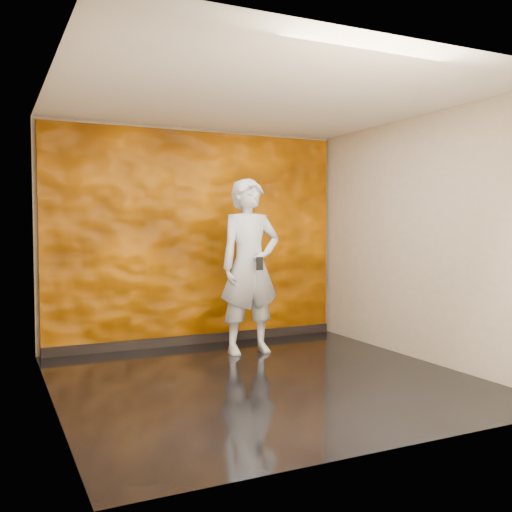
{
  "coord_description": "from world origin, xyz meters",
  "views": [
    {
      "loc": [
        -2.49,
        -5.07,
        1.53
      ],
      "look_at": [
        0.29,
        0.8,
        1.19
      ],
      "focal_mm": 40.0,
      "sensor_mm": 36.0,
      "label": 1
    }
  ],
  "objects": [
    {
      "name": "room",
      "position": [
        0.0,
        0.0,
        1.4
      ],
      "size": [
        4.02,
        4.02,
        2.81
      ],
      "color": "black",
      "rests_on": "ground"
    },
    {
      "name": "phone",
      "position": [
        0.36,
        0.86,
        1.1
      ],
      "size": [
        0.08,
        0.04,
        0.15
      ],
      "primitive_type": "cube",
      "rotation": [
        0.0,
        0.0,
        -0.32
      ],
      "color": "black",
      "rests_on": "man"
    },
    {
      "name": "man",
      "position": [
        0.38,
        1.15,
        1.05
      ],
      "size": [
        0.77,
        0.51,
        2.1
      ],
      "primitive_type": "imported",
      "rotation": [
        0.0,
        0.0,
        0.01
      ],
      "color": "#ADB2BD",
      "rests_on": "ground"
    },
    {
      "name": "feature_wall",
      "position": [
        0.0,
        1.96,
        1.38
      ],
      "size": [
        3.9,
        0.06,
        2.75
      ],
      "primitive_type": "cube",
      "color": "orange",
      "rests_on": "ground"
    },
    {
      "name": "baseboard",
      "position": [
        0.0,
        1.92,
        0.06
      ],
      "size": [
        3.9,
        0.04,
        0.12
      ],
      "primitive_type": "cube",
      "color": "black",
      "rests_on": "ground"
    }
  ]
}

